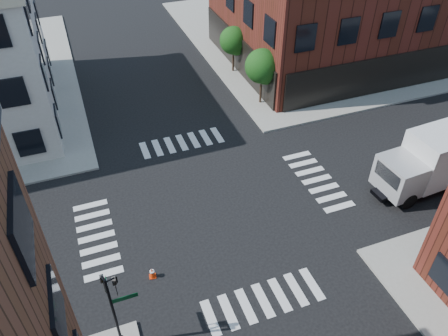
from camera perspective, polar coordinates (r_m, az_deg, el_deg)
ground at (r=26.35m, az=-1.23°, el=-5.02°), size 120.00×120.00×0.00m
sidewalk_ne at (r=50.82m, az=13.93°, el=16.95°), size 30.00×30.00×0.15m
tree_near at (r=34.57m, az=5.11°, el=12.90°), size 2.69×2.69×4.49m
tree_far at (r=39.68m, az=1.34°, el=16.15°), size 2.43×2.43×4.07m
signal_pole at (r=19.13m, az=-14.25°, el=-16.77°), size 1.29×1.24×4.60m
box_truck at (r=29.95m, az=26.69°, el=1.32°), size 8.62×3.09×3.84m
traffic_cone at (r=22.98m, az=-9.36°, el=-13.35°), size 0.39×0.39×0.64m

